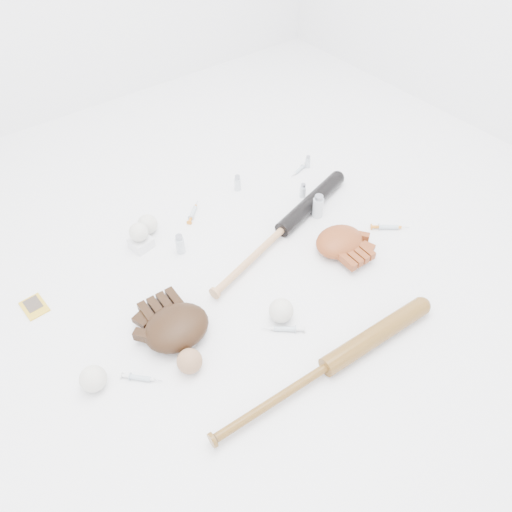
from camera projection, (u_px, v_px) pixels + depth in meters
bat_dark at (283, 229)px, 1.95m from camera, size 0.86×0.29×0.06m
bat_wood at (327, 366)px, 1.53m from camera, size 0.88×0.11×0.06m
glove_dark at (177, 327)px, 1.61m from camera, size 0.27×0.27×0.09m
glove_tan at (339, 241)px, 1.89m from camera, size 0.24×0.24×0.08m
trading_card at (34, 307)px, 1.72m from camera, size 0.08×0.11×0.01m
pedestal at (141, 243)px, 1.92m from camera, size 0.09×0.09×0.04m
baseball_on_pedestal at (139, 232)px, 1.88m from camera, size 0.07×0.07×0.07m
baseball_left at (93, 379)px, 1.49m from camera, size 0.08×0.08×0.08m
baseball_upper at (147, 224)px, 1.96m from camera, size 0.08×0.08×0.08m
baseball_mid at (281, 311)px, 1.66m from camera, size 0.08×0.08×0.08m
baseball_aged at (190, 361)px, 1.53m from camera, size 0.08×0.08×0.08m
syringe_0 at (140, 378)px, 1.53m from camera, size 0.12×0.12×0.02m
syringe_1 at (285, 329)px, 1.65m from camera, size 0.14×0.12×0.02m
syringe_2 at (193, 212)px, 2.06m from camera, size 0.13×0.12×0.02m
syringe_3 at (389, 227)px, 2.00m from camera, size 0.15×0.13×0.02m
syringe_4 at (299, 170)px, 2.26m from camera, size 0.13×0.06×0.02m
vial_0 at (303, 190)px, 2.12m from camera, size 0.03×0.03×0.07m
vial_1 at (308, 162)px, 2.27m from camera, size 0.02×0.02×0.06m
vial_2 at (180, 244)px, 1.88m from camera, size 0.03×0.03×0.08m
vial_3 at (318, 206)px, 2.02m from camera, size 0.04×0.04×0.10m
vial_4 at (196, 328)px, 1.62m from camera, size 0.03×0.03×0.07m
vial_5 at (238, 183)px, 2.15m from camera, size 0.03×0.03×0.07m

